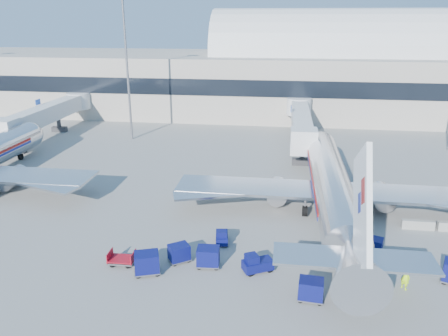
# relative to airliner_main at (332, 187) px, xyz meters

# --- Properties ---
(ground) EXTENTS (260.00, 260.00, 0.00)m
(ground) POSITION_rel_airliner_main_xyz_m (-10.00, -4.51, -2.93)
(ground) COLOR gray
(ground) RESTS_ON ground
(terminal) EXTENTS (170.00, 28.15, 21.00)m
(terminal) POSITION_rel_airliner_main_xyz_m (-23.60, 51.46, 4.60)
(terminal) COLOR #B2AA9E
(terminal) RESTS_ON ground
(airliner_main) EXTENTS (32.00, 37.26, 12.07)m
(airliner_main) POSITION_rel_airliner_main_xyz_m (0.00, 0.00, 0.00)
(airliner_main) COLOR silver
(airliner_main) RESTS_ON ground
(jetbridge_near) EXTENTS (4.40, 27.50, 6.25)m
(jetbridge_near) POSITION_rel_airliner_main_xyz_m (-2.40, 26.30, 1.00)
(jetbridge_near) COLOR silver
(jetbridge_near) RESTS_ON ground
(jetbridge_mid) EXTENTS (4.40, 27.50, 6.25)m
(jetbridge_mid) POSITION_rel_airliner_main_xyz_m (-44.40, 26.30, 1.00)
(jetbridge_mid) COLOR silver
(jetbridge_mid) RESTS_ON ground
(mast_west) EXTENTS (2.00, 1.20, 22.60)m
(mast_west) POSITION_rel_airliner_main_xyz_m (-30.00, 25.49, 11.87)
(mast_west) COLOR slate
(mast_west) RESTS_ON ground
(barrier_near) EXTENTS (3.00, 0.55, 0.90)m
(barrier_near) POSITION_rel_airliner_main_xyz_m (8.00, -2.51, -2.48)
(barrier_near) COLOR #9E9E96
(barrier_near) RESTS_ON ground
(tug_lead) EXTENTS (2.66, 2.16, 1.55)m
(tug_lead) POSITION_rel_airliner_main_xyz_m (-6.80, -11.96, -2.22)
(tug_lead) COLOR #0A0E4F
(tug_lead) RESTS_ON ground
(tug_right) EXTENTS (2.87, 2.09, 1.69)m
(tug_right) POSITION_rel_airliner_main_xyz_m (2.47, -6.83, -2.16)
(tug_right) COLOR #0A0E4F
(tug_right) RESTS_ON ground
(tug_left) EXTENTS (1.35, 2.24, 1.38)m
(tug_left) POSITION_rel_airliner_main_xyz_m (-10.19, -7.74, -2.30)
(tug_left) COLOR #0A0E4F
(tug_left) RESTS_ON ground
(cart_train_a) EXTENTS (1.97, 1.55, 1.66)m
(cart_train_a) POSITION_rel_airliner_main_xyz_m (-10.73, -11.72, -2.04)
(cart_train_a) COLOR #0A0E4F
(cart_train_a) RESTS_ON ground
(cart_train_b) EXTENTS (2.13, 2.03, 1.50)m
(cart_train_b) POSITION_rel_airliner_main_xyz_m (-13.24, -11.32, -2.13)
(cart_train_b) COLOR #0A0E4F
(cart_train_b) RESTS_ON ground
(cart_train_c) EXTENTS (2.38, 2.09, 1.76)m
(cart_train_c) POSITION_rel_airliner_main_xyz_m (-15.34, -13.39, -1.99)
(cart_train_c) COLOR #0A0E4F
(cart_train_c) RESTS_ON ground
(cart_solo_near) EXTENTS (1.94, 1.56, 1.60)m
(cart_solo_near) POSITION_rel_airliner_main_xyz_m (-2.72, -15.14, -2.07)
(cart_solo_near) COLOR #0A0E4F
(cart_solo_near) RESTS_ON ground
(cart_open_red) EXTENTS (2.11, 1.50, 0.56)m
(cart_open_red) POSITION_rel_airliner_main_xyz_m (-17.77, -12.39, -2.53)
(cart_open_red) COLOR slate
(cart_open_red) RESTS_ON ground
(ramp_worker) EXTENTS (0.82, 0.86, 1.98)m
(ramp_worker) POSITION_rel_airliner_main_xyz_m (4.27, -12.84, -1.94)
(ramp_worker) COLOR #B2EF19
(ramp_worker) RESTS_ON ground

